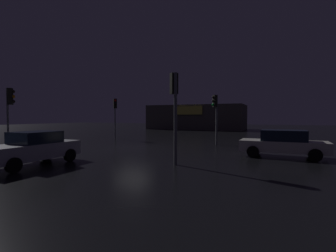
{
  "coord_description": "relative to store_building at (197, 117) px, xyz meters",
  "views": [
    {
      "loc": [
        9.33,
        -15.11,
        2.22
      ],
      "look_at": [
        0.98,
        3.99,
        1.44
      ],
      "focal_mm": 26.58,
      "sensor_mm": 36.0,
      "label": 1
    }
  ],
  "objects": [
    {
      "name": "traffic_signal_cross_right",
      "position": [
        8.7,
        -23.45,
        0.61
      ],
      "size": [
        0.42,
        0.42,
        3.94
      ],
      "color": "#595B60",
      "rests_on": "ground"
    },
    {
      "name": "traffic_signal_opposite",
      "position": [
        -1.56,
        -22.5,
        0.88
      ],
      "size": [
        0.42,
        0.42,
        4.01
      ],
      "color": "#595B60",
      "rests_on": "ground"
    },
    {
      "name": "traffic_signal_main",
      "position": [
        -1.62,
        -33.08,
        0.84
      ],
      "size": [
        0.42,
        0.42,
        3.94
      ],
      "color": "#595B60",
      "rests_on": "ground"
    },
    {
      "name": "traffic_signal_cross_left",
      "position": [
        8.83,
        -32.4,
        0.83
      ],
      "size": [
        0.43,
        0.42,
        4.23
      ],
      "color": "#595B60",
      "rests_on": "ground"
    },
    {
      "name": "store_building",
      "position": [
        0.0,
        0.0,
        0.0
      ],
      "size": [
        16.57,
        8.17,
        4.26
      ],
      "color": "#4C4742",
      "rests_on": "ground"
    },
    {
      "name": "car_near",
      "position": [
        2.89,
        -35.1,
        -1.36
      ],
      "size": [
        1.96,
        4.35,
        1.53
      ],
      "color": "#B7B7BF",
      "rests_on": "ground"
    },
    {
      "name": "car_far",
      "position": [
        13.5,
        -28.06,
        -1.36
      ],
      "size": [
        4.49,
        1.97,
        1.49
      ],
      "color": "silver",
      "rests_on": "ground"
    },
    {
      "name": "ground_plane",
      "position": [
        3.82,
        -27.92,
        -2.13
      ],
      "size": [
        120.0,
        120.0,
        0.0
      ],
      "primitive_type": "plane",
      "color": "black"
    }
  ]
}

